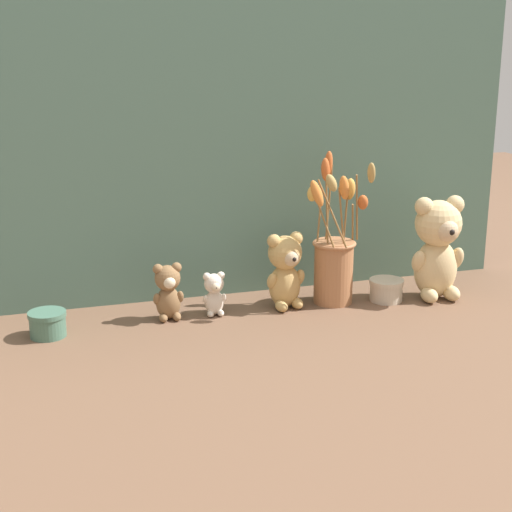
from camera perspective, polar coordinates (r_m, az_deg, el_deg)
name	(u,v)px	position (r m, az deg, el deg)	size (l,w,h in m)	color
ground_plane	(259,314)	(1.82, 0.18, -4.23)	(4.00, 4.00, 0.00)	brown
backdrop_wall	(238,143)	(1.88, -1.32, 8.20)	(1.39, 0.02, 0.74)	#4C6B5B
teddy_bear_large	(438,246)	(1.93, 13.08, 0.73)	(0.13, 0.13, 0.25)	#DBBC84
teddy_bear_medium	(285,269)	(1.83, 2.15, -0.95)	(0.10, 0.09, 0.18)	tan
teddy_bear_small	(168,290)	(1.77, -6.41, -2.50)	(0.07, 0.07, 0.13)	olive
teddy_bear_tiny	(214,293)	(1.79, -3.05, -2.69)	(0.05, 0.05, 0.10)	beige
flower_vase	(334,258)	(1.87, 5.70, -0.16)	(0.17, 0.15, 0.36)	#AD7047
decorative_tin_tall	(48,323)	(1.74, -14.92, -4.74)	(0.08, 0.08, 0.06)	#47705B
decorative_tin_short	(386,290)	(1.92, 9.45, -2.45)	(0.08, 0.08, 0.05)	beige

